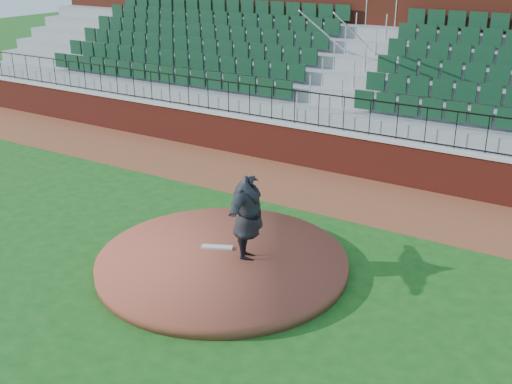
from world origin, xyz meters
TOP-DOWN VIEW (x-y plane):
  - ground at (0.00, 0.00)m, footprint 90.00×90.00m
  - warning_track at (0.00, 5.40)m, footprint 34.00×3.20m
  - field_wall at (0.00, 7.00)m, footprint 34.00×0.35m
  - wall_cap at (0.00, 7.00)m, footprint 34.00×0.45m
  - wall_railing at (0.00, 7.00)m, footprint 34.00×0.05m
  - seating_stands at (0.00, 9.72)m, footprint 34.00×5.10m
  - concourse_wall at (0.00, 12.52)m, footprint 34.00×0.50m
  - pitchers_mound at (-0.04, 0.21)m, footprint 5.30×5.30m
  - pitching_rubber at (-0.37, 0.50)m, footprint 0.68×0.44m
  - pitcher at (0.43, 0.48)m, footprint 1.42×2.32m

SIDE VIEW (x-z plane):
  - ground at x=0.00m, z-range 0.00..0.00m
  - warning_track at x=0.00m, z-range 0.00..0.01m
  - pitchers_mound at x=-0.04m, z-range 0.00..0.25m
  - pitching_rubber at x=-0.37m, z-range 0.25..0.29m
  - field_wall at x=0.00m, z-range 0.00..1.20m
  - pitcher at x=0.43m, z-range 0.25..2.09m
  - wall_cap at x=0.00m, z-range 1.20..1.30m
  - wall_railing at x=0.00m, z-range 1.30..2.30m
  - seating_stands at x=0.00m, z-range 0.00..4.60m
  - concourse_wall at x=0.00m, z-range 0.00..5.50m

